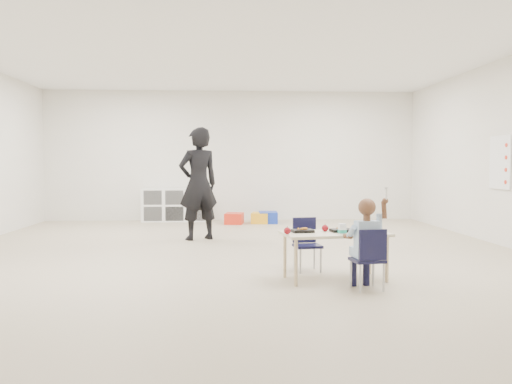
{
  "coord_description": "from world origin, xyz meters",
  "views": [
    {
      "loc": [
        -0.12,
        -7.29,
        1.23
      ],
      "look_at": [
        0.28,
        -0.07,
        0.85
      ],
      "focal_mm": 38.0,
      "sensor_mm": 36.0,
      "label": 1
    }
  ],
  "objects": [
    {
      "name": "cubby_shelf",
      "position": [
        -1.2,
        4.28,
        0.35
      ],
      "size": [
        1.4,
        0.4,
        0.7
      ],
      "primitive_type": "cube",
      "color": "white",
      "rests_on": "ground"
    },
    {
      "name": "milk_carton",
      "position": [
        1.08,
        -1.79,
        0.56
      ],
      "size": [
        0.08,
        0.08,
        0.1
      ],
      "primitive_type": "cube",
      "rotation": [
        0.0,
        0.0,
        0.15
      ],
      "color": "white",
      "rests_on": "table"
    },
    {
      "name": "lunch_tray_far",
      "position": [
        0.69,
        -1.65,
        0.52
      ],
      "size": [
        0.24,
        0.19,
        0.03
      ],
      "primitive_type": "cube",
      "rotation": [
        0.0,
        0.0,
        0.15
      ],
      "color": "black",
      "rests_on": "table"
    },
    {
      "name": "bin_red",
      "position": [
        0.05,
        3.73,
        0.11
      ],
      "size": [
        0.42,
        0.5,
        0.22
      ],
      "primitive_type": "cube",
      "rotation": [
        0.0,
        0.0,
        -0.15
      ],
      "color": "red",
      "rests_on": "ground"
    },
    {
      "name": "bread_roll",
      "position": [
        1.35,
        -1.73,
        0.54
      ],
      "size": [
        0.09,
        0.09,
        0.07
      ],
      "primitive_type": "ellipsoid",
      "color": "#B27C49",
      "rests_on": "table"
    },
    {
      "name": "rules_poster",
      "position": [
        3.98,
        0.6,
        1.25
      ],
      "size": [
        0.02,
        0.6,
        0.8
      ],
      "primitive_type": "cube",
      "color": "white",
      "rests_on": "room"
    },
    {
      "name": "table",
      "position": [
        1.03,
        -1.67,
        0.26
      ],
      "size": [
        1.17,
        0.71,
        0.51
      ],
      "rotation": [
        0.0,
        0.0,
        0.15
      ],
      "color": "beige",
      "rests_on": "ground"
    },
    {
      "name": "child",
      "position": [
        1.25,
        -2.14,
        0.48
      ],
      "size": [
        0.46,
        0.46,
        0.96
      ],
      "primitive_type": null,
      "rotation": [
        0.0,
        0.0,
        0.15
      ],
      "color": "#A9C7E5",
      "rests_on": "chair_near"
    },
    {
      "name": "chair_near",
      "position": [
        1.25,
        -2.14,
        0.3
      ],
      "size": [
        0.33,
        0.32,
        0.61
      ],
      "primitive_type": null,
      "rotation": [
        0.0,
        0.0,
        0.15
      ],
      "color": "black",
      "rests_on": "ground"
    },
    {
      "name": "bin_blue",
      "position": [
        0.75,
        3.85,
        0.12
      ],
      "size": [
        0.38,
        0.49,
        0.23
      ],
      "primitive_type": "cube",
      "rotation": [
        0.0,
        0.0,
        -0.02
      ],
      "color": "#1631A7",
      "rests_on": "ground"
    },
    {
      "name": "bin_yellow",
      "position": [
        0.59,
        3.84,
        0.11
      ],
      "size": [
        0.42,
        0.5,
        0.22
      ],
      "primitive_type": "cube",
      "rotation": [
        0.0,
        0.0,
        -0.17
      ],
      "color": "#F4A919",
      "rests_on": "ground"
    },
    {
      "name": "adult",
      "position": [
        -0.57,
        1.46,
        0.91
      ],
      "size": [
        0.78,
        0.68,
        1.81
      ],
      "primitive_type": "imported",
      "rotation": [
        0.0,
        0.0,
        3.59
      ],
      "color": "black",
      "rests_on": "ground"
    },
    {
      "name": "chair_far",
      "position": [
        0.81,
        -1.2,
        0.3
      ],
      "size": [
        0.33,
        0.32,
        0.61
      ],
      "primitive_type": null,
      "rotation": [
        0.0,
        0.0,
        0.15
      ],
      "color": "black",
      "rests_on": "ground"
    },
    {
      "name": "apple_near",
      "position": [
        0.94,
        -1.59,
        0.54
      ],
      "size": [
        0.07,
        0.07,
        0.07
      ],
      "primitive_type": "sphere",
      "color": "maroon",
      "rests_on": "table"
    },
    {
      "name": "apple_far",
      "position": [
        0.51,
        -1.8,
        0.54
      ],
      "size": [
        0.07,
        0.07,
        0.07
      ],
      "primitive_type": "sphere",
      "color": "maroon",
      "rests_on": "table"
    },
    {
      "name": "room",
      "position": [
        0.0,
        0.0,
        1.4
      ],
      "size": [
        9.0,
        9.02,
        2.8
      ],
      "color": "#B8A88D",
      "rests_on": "ground"
    },
    {
      "name": "lunch_tray_near",
      "position": [
        1.1,
        -1.63,
        0.52
      ],
      "size": [
        0.24,
        0.19,
        0.03
      ],
      "primitive_type": "cube",
      "rotation": [
        0.0,
        0.0,
        0.15
      ],
      "color": "black",
      "rests_on": "table"
    }
  ]
}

